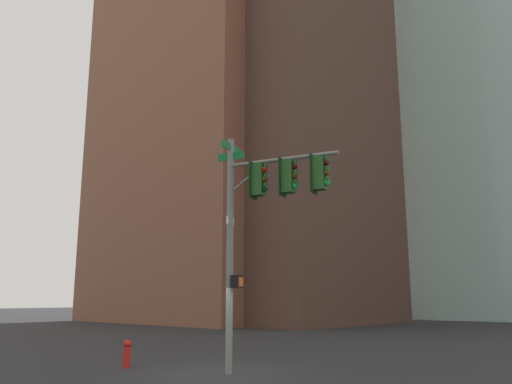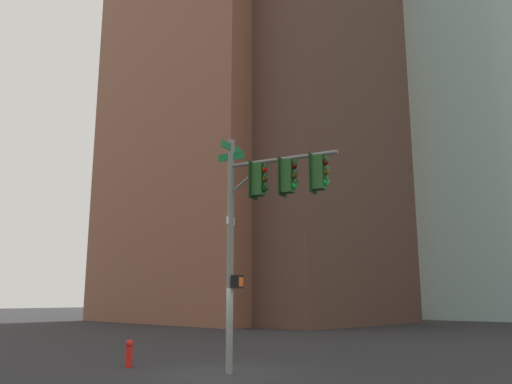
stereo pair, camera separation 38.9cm
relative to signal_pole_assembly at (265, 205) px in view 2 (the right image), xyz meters
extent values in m
plane|color=#262628|center=(1.35, 0.41, -4.97)|extent=(200.00, 200.00, 0.00)
cylinder|color=slate|center=(1.15, 0.32, -1.38)|extent=(0.21, 0.21, 7.20)
cylinder|color=slate|center=(-0.56, -0.16, 1.36)|extent=(3.47, 1.06, 0.12)
cylinder|color=slate|center=(0.53, 0.15, 0.91)|extent=(1.02, 0.36, 0.75)
cube|color=#0F6B33|center=(1.15, 0.32, 1.97)|extent=(0.35, 1.17, 0.24)
cube|color=#0F6B33|center=(1.15, 0.32, 1.67)|extent=(0.92, 0.28, 0.24)
cube|color=white|center=(1.15, 0.32, -0.41)|extent=(0.15, 0.44, 0.24)
cube|color=#1E4C1E|center=(0.20, 0.05, 0.80)|extent=(0.42, 0.42, 1.00)
cube|color=black|center=(0.38, 0.11, 0.80)|extent=(0.18, 0.54, 1.16)
sphere|color=red|center=(0.00, 0.00, 1.10)|extent=(0.20, 0.20, 0.20)
cylinder|color=#1E4C1E|center=(-0.06, -0.02, 1.19)|extent=(0.10, 0.23, 0.23)
sphere|color=#4C330A|center=(0.00, 0.00, 0.80)|extent=(0.20, 0.20, 0.20)
cylinder|color=#1E4C1E|center=(-0.06, -0.02, 0.89)|extent=(0.10, 0.23, 0.23)
sphere|color=#0A3819|center=(0.00, 0.00, 0.50)|extent=(0.20, 0.20, 0.20)
cylinder|color=#1E4C1E|center=(-0.06, -0.02, 0.59)|extent=(0.10, 0.23, 0.23)
cube|color=#1E4C1E|center=(-0.76, -0.21, 0.80)|extent=(0.42, 0.42, 1.00)
cube|color=black|center=(-0.57, -0.16, 0.80)|extent=(0.18, 0.54, 1.16)
sphere|color=#470A07|center=(-0.95, -0.26, 1.10)|extent=(0.20, 0.20, 0.20)
cylinder|color=#1E4C1E|center=(-1.02, -0.28, 1.19)|extent=(0.10, 0.23, 0.23)
sphere|color=#4C330A|center=(-0.95, -0.26, 0.80)|extent=(0.20, 0.20, 0.20)
cylinder|color=#1E4C1E|center=(-1.02, -0.28, 0.89)|extent=(0.10, 0.23, 0.23)
sphere|color=green|center=(-0.95, -0.26, 0.50)|extent=(0.20, 0.20, 0.20)
cylinder|color=#1E4C1E|center=(-1.02, -0.28, 0.59)|extent=(0.10, 0.23, 0.23)
cube|color=#1E4C1E|center=(-1.71, -0.47, 0.80)|extent=(0.42, 0.42, 1.00)
cube|color=black|center=(-1.53, -0.42, 0.80)|extent=(0.18, 0.54, 1.16)
sphere|color=#470A07|center=(-1.91, -0.52, 1.10)|extent=(0.20, 0.20, 0.20)
cylinder|color=#1E4C1E|center=(-1.97, -0.54, 1.19)|extent=(0.10, 0.23, 0.23)
sphere|color=#4C330A|center=(-1.91, -0.52, 0.80)|extent=(0.20, 0.20, 0.20)
cylinder|color=#1E4C1E|center=(-1.97, -0.54, 0.89)|extent=(0.10, 0.23, 0.23)
sphere|color=green|center=(-1.91, -0.52, 0.50)|extent=(0.20, 0.20, 0.20)
cylinder|color=#1E4C1E|center=(-1.97, -0.54, 0.59)|extent=(0.10, 0.23, 0.23)
cube|color=black|center=(0.91, 0.25, -2.29)|extent=(0.34, 0.41, 0.40)
cube|color=#EA5914|center=(0.78, 0.21, -2.29)|extent=(0.09, 0.25, 0.28)
cylinder|color=red|center=(4.56, 1.53, -4.65)|extent=(0.22, 0.22, 0.65)
sphere|color=red|center=(4.56, 1.53, -4.23)|extent=(0.26, 0.26, 0.26)
cylinder|color=red|center=(4.72, 1.53, -4.62)|extent=(0.10, 0.09, 0.09)
cube|color=#4C3328|center=(21.15, -25.79, 18.99)|extent=(18.98, 16.81, 47.94)
cube|color=brown|center=(27.35, -22.92, 13.09)|extent=(20.59, 15.81, 36.13)
camera|label=1|loc=(-10.14, 11.78, -2.76)|focal=36.48mm
camera|label=2|loc=(-10.42, 11.52, -2.76)|focal=36.48mm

